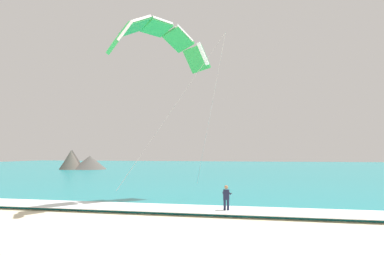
# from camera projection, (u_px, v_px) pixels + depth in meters

# --- Properties ---
(sea) EXTENTS (200.00, 120.00, 0.20)m
(sea) POSITION_uv_depth(u_px,v_px,m) (275.00, 169.00, 77.82)
(sea) COLOR teal
(sea) RESTS_ON ground
(surf_foam) EXTENTS (200.00, 3.12, 0.04)m
(surf_foam) POSITION_uv_depth(u_px,v_px,m) (287.00, 212.00, 20.34)
(surf_foam) COLOR white
(surf_foam) RESTS_ON sea
(surfboard) EXTENTS (0.50, 1.42, 0.09)m
(surfboard) POSITION_uv_depth(u_px,v_px,m) (226.00, 214.00, 20.87)
(surfboard) COLOR #239EC6
(surfboard) RESTS_ON ground
(kitesurfer) EXTENTS (0.55, 0.53, 1.69)m
(kitesurfer) POSITION_uv_depth(u_px,v_px,m) (226.00, 198.00, 20.95)
(kitesurfer) COLOR #191E38
(kitesurfer) RESTS_ON ground
(kite_primary) EXTENTS (7.92, 8.14, 12.10)m
(kite_primary) POSITION_uv_depth(u_px,v_px,m) (160.00, 38.00, 26.05)
(kite_primary) COLOR green
(headland_left) EXTENTS (10.71, 7.77, 4.19)m
(headland_left) POSITION_uv_depth(u_px,v_px,m) (80.00, 162.00, 73.68)
(headland_left) COLOR #56514C
(headland_left) RESTS_ON ground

